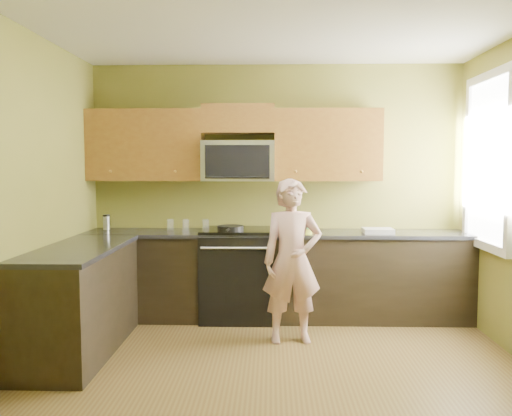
{
  "coord_description": "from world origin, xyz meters",
  "views": [
    {
      "loc": [
        -0.05,
        -3.86,
        1.61
      ],
      "look_at": [
        -0.2,
        1.3,
        1.2
      ],
      "focal_mm": 37.49,
      "sensor_mm": 36.0,
      "label": 1
    }
  ],
  "objects_px": {
    "stove": "(238,274)",
    "frying_pan": "(230,231)",
    "microwave": "(239,181)",
    "travel_mug": "(107,230)",
    "butter_tub": "(306,234)",
    "woman": "(292,261)"
  },
  "relations": [
    {
      "from": "stove",
      "to": "frying_pan",
      "type": "bearing_deg",
      "value": -107.16
    },
    {
      "from": "stove",
      "to": "microwave",
      "type": "relative_size",
      "value": 1.25
    },
    {
      "from": "frying_pan",
      "to": "travel_mug",
      "type": "distance_m",
      "value": 1.41
    },
    {
      "from": "frying_pan",
      "to": "travel_mug",
      "type": "xyz_separation_m",
      "value": [
        -1.37,
        0.35,
        -0.03
      ]
    },
    {
      "from": "butter_tub",
      "to": "stove",
      "type": "bearing_deg",
      "value": 166.56
    },
    {
      "from": "woman",
      "to": "frying_pan",
      "type": "relative_size",
      "value": 3.19
    },
    {
      "from": "stove",
      "to": "woman",
      "type": "bearing_deg",
      "value": -53.49
    },
    {
      "from": "woman",
      "to": "travel_mug",
      "type": "height_order",
      "value": "woman"
    },
    {
      "from": "woman",
      "to": "stove",
      "type": "bearing_deg",
      "value": 119.13
    },
    {
      "from": "stove",
      "to": "butter_tub",
      "type": "xyz_separation_m",
      "value": [
        0.7,
        -0.17,
        0.45
      ]
    },
    {
      "from": "butter_tub",
      "to": "frying_pan",
      "type": "bearing_deg",
      "value": -177.33
    },
    {
      "from": "woman",
      "to": "frying_pan",
      "type": "xyz_separation_m",
      "value": [
        -0.6,
        0.53,
        0.2
      ]
    },
    {
      "from": "stove",
      "to": "butter_tub",
      "type": "distance_m",
      "value": 0.84
    },
    {
      "from": "stove",
      "to": "microwave",
      "type": "bearing_deg",
      "value": 90.0
    },
    {
      "from": "woman",
      "to": "microwave",
      "type": "bearing_deg",
      "value": 114.92
    },
    {
      "from": "microwave",
      "to": "frying_pan",
      "type": "distance_m",
      "value": 0.6
    },
    {
      "from": "stove",
      "to": "woman",
      "type": "distance_m",
      "value": 0.95
    },
    {
      "from": "frying_pan",
      "to": "microwave",
      "type": "bearing_deg",
      "value": 82.9
    },
    {
      "from": "stove",
      "to": "travel_mug",
      "type": "height_order",
      "value": "travel_mug"
    },
    {
      "from": "woman",
      "to": "travel_mug",
      "type": "relative_size",
      "value": 9.19
    },
    {
      "from": "woman",
      "to": "butter_tub",
      "type": "relative_size",
      "value": 10.93
    },
    {
      "from": "microwave",
      "to": "travel_mug",
      "type": "relative_size",
      "value": 4.68
    }
  ]
}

